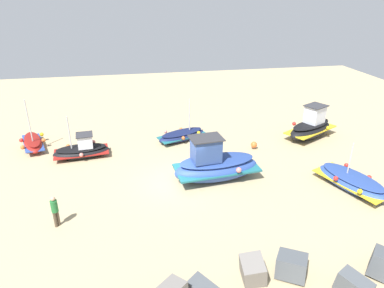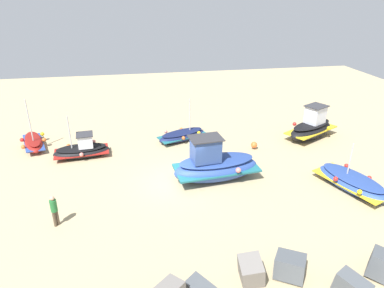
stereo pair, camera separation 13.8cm
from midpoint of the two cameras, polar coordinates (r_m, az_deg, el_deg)
name	(u,v)px [view 1 (the left image)]	position (r m, az deg, el deg)	size (l,w,h in m)	color
ground_plane	(180,181)	(20.61, -2.11, -6.09)	(57.69, 57.69, 0.00)	tan
fishing_boat_0	(215,165)	(20.42, 3.66, -3.51)	(5.32, 2.62, 2.80)	#2D4C9E
fishing_boat_1	(82,150)	(24.37, -17.85, -0.93)	(3.81, 1.99, 3.01)	black
fishing_boat_2	(33,143)	(27.10, -24.90, 0.22)	(2.22, 3.74, 3.74)	maroon
fishing_boat_3	(311,127)	(27.71, 18.92, 2.65)	(4.75, 3.61, 2.52)	black
fishing_boat_4	(182,135)	(25.82, -1.80, 1.42)	(4.01, 2.62, 3.14)	navy
fishing_boat_5	(352,181)	(21.62, 24.70, -5.63)	(3.07, 4.70, 2.73)	#2D4C9E
person_walking	(55,209)	(17.75, -21.91, -9.97)	(0.32, 0.32, 1.64)	brown
mooring_buoy_0	(254,145)	(24.80, 10.02, -0.12)	(0.45, 0.45, 0.55)	#3F3F42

